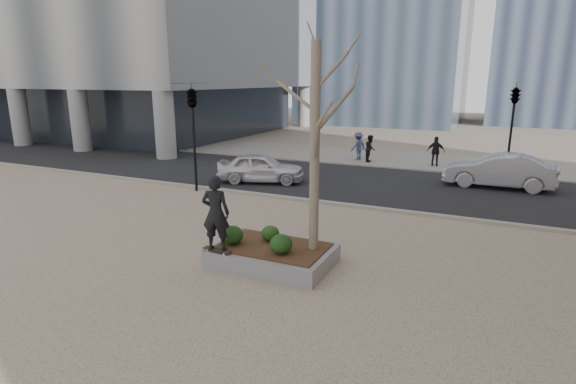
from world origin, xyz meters
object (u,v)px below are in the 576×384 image
at_px(police_car, 261,168).
at_px(skateboard, 217,251).
at_px(planter, 273,255).
at_px(skateboarder, 216,213).

bearing_deg(police_car, skateboard, -177.09).
bearing_deg(planter, skateboard, -141.34).
relative_size(skateboard, police_car, 0.20).
bearing_deg(planter, skateboarder, -141.34).
relative_size(planter, police_car, 0.76).
distance_m(skateboard, skateboarder, 0.98).
distance_m(planter, skateboard, 1.43).
bearing_deg(skateboard, planter, 42.91).
bearing_deg(skateboarder, planter, -156.59).
xyz_separation_m(planter, skateboard, (-1.10, -0.88, 0.26)).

